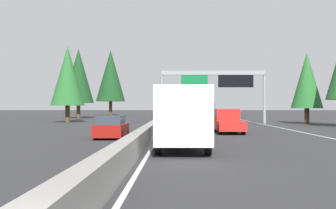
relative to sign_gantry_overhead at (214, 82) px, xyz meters
name	(u,v)px	position (x,y,z in m)	size (l,w,h in m)	color
ground_plane	(167,120)	(13.55, 6.04, -5.06)	(320.00, 320.00, 0.00)	#2D2D30
median_barrier	(168,114)	(33.55, 6.34, -4.61)	(180.00, 0.56, 0.90)	gray
shoulder_stripe_right	(233,118)	(23.55, -5.48, -5.05)	(160.00, 0.16, 0.01)	silver
shoulder_stripe_median	(170,118)	(23.55, 5.79, -5.05)	(160.00, 0.16, 0.01)	silver
sign_gantry_overhead	(214,82)	(0.00, 0.00, 0.00)	(0.50, 12.68, 6.35)	gray
box_truck_mid_right	(182,116)	(-29.27, 4.27, -3.45)	(8.50, 2.40, 2.95)	white
pickup_near_center	(228,121)	(-16.76, 0.48, -4.14)	(5.60, 2.00, 1.86)	red
sedan_distant_a	(219,114)	(23.62, -3.05, -4.37)	(4.40, 1.80, 1.47)	red
minivan_distant_b	(203,110)	(71.60, -3.18, -4.11)	(5.00, 1.95, 1.69)	black
sedan_mid_center	(178,113)	(30.88, 4.19, -4.37)	(4.40, 1.80, 1.47)	#2D6B38
sedan_mid_left	(200,111)	(82.81, -2.92, -4.37)	(4.40, 1.80, 1.47)	#AD931E
bus_far_center	(208,108)	(49.69, -2.92, -3.34)	(11.50, 2.55, 3.10)	#1E4793
oncoming_near	(112,128)	(-22.49, 8.82, -4.37)	(4.40, 1.80, 1.47)	maroon
conifer_right_mid	(307,81)	(-0.38, -10.90, 0.07)	(3.72, 3.72, 8.45)	#4C3823
conifer_left_near	(68,76)	(4.06, 18.80, 0.99)	(4.38, 4.38, 9.96)	#4C3823
conifer_left_mid	(78,76)	(22.06, 21.68, 2.33)	(5.35, 5.35, 12.16)	#4C3823
conifer_left_far	(111,76)	(41.02, 19.08, 3.77)	(6.39, 6.39, 14.52)	#4C3823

